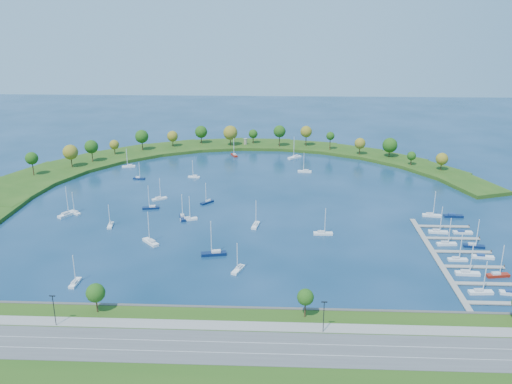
{
  "coord_description": "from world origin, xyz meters",
  "views": [
    {
      "loc": [
        16.21,
        -252.18,
        91.67
      ],
      "look_at": [
        5.0,
        5.0,
        4.0
      ],
      "focal_mm": 37.69,
      "sensor_mm": 36.0,
      "label": 1
    }
  ],
  "objects_px": {
    "moored_boat_11": "(151,241)",
    "moored_boat_13": "(238,269)",
    "moored_boat_5": "(110,224)",
    "moored_boat_14": "(256,225)",
    "moored_boat_3": "(323,233)",
    "moored_boat_18": "(159,198)",
    "moored_boat_0": "(75,212)",
    "docked_boat_7": "(474,245)",
    "docked_boat_10": "(431,215)",
    "harbor_tower": "(245,141)",
    "moored_boat_15": "(305,171)",
    "docked_boat_4": "(457,259)",
    "moored_boat_6": "(234,155)",
    "docked_boat_3": "(498,274)",
    "moored_boat_4": "(194,176)",
    "moored_boat_10": "(67,214)",
    "moored_boat_12": "(214,253)",
    "moored_boat_19": "(139,178)",
    "docked_boat_8": "(438,231)",
    "moored_boat_17": "(207,202)",
    "docked_boat_5": "(482,257)",
    "docked_boat_1": "(512,293)",
    "moored_boat_16": "(151,207)",
    "moored_boat_1": "(183,217)",
    "docked_boat_6": "(446,243)",
    "moored_boat_9": "(295,157)",
    "dock_system": "(456,259)",
    "docked_boat_2": "(467,272)",
    "moored_boat_8": "(129,166)",
    "docked_boat_0": "(481,291)",
    "docked_boat_9": "(462,232)",
    "moored_boat_2": "(75,282)"
  },
  "relations": [
    {
      "from": "docked_boat_6",
      "to": "moored_boat_16",
      "type": "bearing_deg",
      "value": 160.46
    },
    {
      "from": "moored_boat_6",
      "to": "docked_boat_0",
      "type": "height_order",
      "value": "docked_boat_0"
    },
    {
      "from": "moored_boat_8",
      "to": "moored_boat_18",
      "type": "distance_m",
      "value": 66.06
    },
    {
      "from": "moored_boat_9",
      "to": "moored_boat_10",
      "type": "xyz_separation_m",
      "value": [
        -109.19,
        -107.36,
        -0.02
      ]
    },
    {
      "from": "docked_boat_8",
      "to": "moored_boat_12",
      "type": "bearing_deg",
      "value": -158.75
    },
    {
      "from": "moored_boat_6",
      "to": "moored_boat_12",
      "type": "xyz_separation_m",
      "value": [
        4.38,
        -150.99,
        0.08
      ]
    },
    {
      "from": "moored_boat_6",
      "to": "moored_boat_17",
      "type": "height_order",
      "value": "moored_boat_6"
    },
    {
      "from": "harbor_tower",
      "to": "moored_boat_0",
      "type": "distance_m",
      "value": 151.41
    },
    {
      "from": "moored_boat_0",
      "to": "docked_boat_7",
      "type": "xyz_separation_m",
      "value": [
        175.83,
        -30.38,
        0.04
      ]
    },
    {
      "from": "dock_system",
      "to": "moored_boat_18",
      "type": "relative_size",
      "value": 7.25
    },
    {
      "from": "moored_boat_13",
      "to": "docked_boat_1",
      "type": "relative_size",
      "value": 1.36
    },
    {
      "from": "harbor_tower",
      "to": "moored_boat_0",
      "type": "xyz_separation_m",
      "value": [
        -72.67,
        -132.79,
        -3.28
      ]
    },
    {
      "from": "moored_boat_14",
      "to": "moored_boat_16",
      "type": "bearing_deg",
      "value": 78.74
    },
    {
      "from": "moored_boat_5",
      "to": "moored_boat_14",
      "type": "distance_m",
      "value": 64.79
    },
    {
      "from": "moored_boat_14",
      "to": "docked_boat_5",
      "type": "xyz_separation_m",
      "value": [
        89.58,
        -28.37,
        -0.29
      ]
    },
    {
      "from": "moored_boat_11",
      "to": "moored_boat_13",
      "type": "xyz_separation_m",
      "value": [
        37.94,
        -22.72,
        -0.07
      ]
    },
    {
      "from": "moored_boat_10",
      "to": "moored_boat_12",
      "type": "distance_m",
      "value": 83.69
    },
    {
      "from": "moored_boat_8",
      "to": "docked_boat_6",
      "type": "relative_size",
      "value": 0.99
    },
    {
      "from": "moored_boat_12",
      "to": "docked_boat_7",
      "type": "relative_size",
      "value": 1.18
    },
    {
      "from": "moored_boat_19",
      "to": "docked_boat_9",
      "type": "distance_m",
      "value": 174.41
    },
    {
      "from": "docked_boat_3",
      "to": "docked_boat_10",
      "type": "bearing_deg",
      "value": 88.33
    },
    {
      "from": "harbor_tower",
      "to": "moored_boat_15",
      "type": "distance_m",
      "value": 71.41
    },
    {
      "from": "moored_boat_15",
      "to": "docked_boat_4",
      "type": "relative_size",
      "value": 1.09
    },
    {
      "from": "docked_boat_1",
      "to": "moored_boat_16",
      "type": "bearing_deg",
      "value": 159.87
    },
    {
      "from": "moored_boat_3",
      "to": "moored_boat_10",
      "type": "height_order",
      "value": "moored_boat_10"
    },
    {
      "from": "moored_boat_11",
      "to": "moored_boat_16",
      "type": "height_order",
      "value": "moored_boat_11"
    },
    {
      "from": "moored_boat_15",
      "to": "docked_boat_1",
      "type": "height_order",
      "value": "moored_boat_15"
    },
    {
      "from": "moored_boat_2",
      "to": "moored_boat_13",
      "type": "bearing_deg",
      "value": -75.5
    },
    {
      "from": "moored_boat_11",
      "to": "moored_boat_13",
      "type": "bearing_deg",
      "value": -163.72
    },
    {
      "from": "harbor_tower",
      "to": "moored_boat_6",
      "type": "bearing_deg",
      "value": -103.81
    },
    {
      "from": "moored_boat_19",
      "to": "docked_boat_8",
      "type": "height_order",
      "value": "docked_boat_8"
    },
    {
      "from": "docked_boat_3",
      "to": "docked_boat_6",
      "type": "xyz_separation_m",
      "value": [
        -10.49,
        27.07,
        -0.02
      ]
    },
    {
      "from": "moored_boat_10",
      "to": "docked_boat_8",
      "type": "xyz_separation_m",
      "value": [
        168.01,
        -13.31,
        -0.06
      ]
    },
    {
      "from": "moored_boat_3",
      "to": "moored_boat_18",
      "type": "bearing_deg",
      "value": 151.71
    },
    {
      "from": "moored_boat_17",
      "to": "moored_boat_14",
      "type": "bearing_deg",
      "value": 82.5
    },
    {
      "from": "moored_boat_18",
      "to": "moored_boat_12",
      "type": "bearing_deg",
      "value": -95.89
    },
    {
      "from": "moored_boat_17",
      "to": "harbor_tower",
      "type": "bearing_deg",
      "value": -144.54
    },
    {
      "from": "moored_boat_8",
      "to": "moored_boat_9",
      "type": "bearing_deg",
      "value": 178.79
    },
    {
      "from": "moored_boat_12",
      "to": "moored_boat_1",
      "type": "bearing_deg",
      "value": -73.71
    },
    {
      "from": "moored_boat_9",
      "to": "moored_boat_16",
      "type": "xyz_separation_m",
      "value": [
        -72.03,
        -96.51,
        -0.09
      ]
    },
    {
      "from": "moored_boat_16",
      "to": "docked_boat_1",
      "type": "relative_size",
      "value": 1.4
    },
    {
      "from": "moored_boat_17",
      "to": "moored_boat_19",
      "type": "height_order",
      "value": "moored_boat_17"
    },
    {
      "from": "moored_boat_14",
      "to": "moored_boat_17",
      "type": "xyz_separation_m",
      "value": [
        -25.53,
        29.25,
        -0.03
      ]
    },
    {
      "from": "moored_boat_16",
      "to": "moored_boat_12",
      "type": "bearing_deg",
      "value": 115.62
    },
    {
      "from": "moored_boat_11",
      "to": "moored_boat_18",
      "type": "bearing_deg",
      "value": -34.35
    },
    {
      "from": "moored_boat_1",
      "to": "docked_boat_8",
      "type": "distance_m",
      "value": 113.9
    },
    {
      "from": "moored_boat_6",
      "to": "docked_boat_3",
      "type": "bearing_deg",
      "value": -169.92
    },
    {
      "from": "moored_boat_14",
      "to": "docked_boat_2",
      "type": "xyz_separation_m",
      "value": [
        79.11,
        -42.64,
        0.02
      ]
    },
    {
      "from": "docked_boat_10",
      "to": "harbor_tower",
      "type": "bearing_deg",
      "value": 133.13
    },
    {
      "from": "moored_boat_4",
      "to": "moored_boat_10",
      "type": "distance_m",
      "value": 80.11
    }
  ]
}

